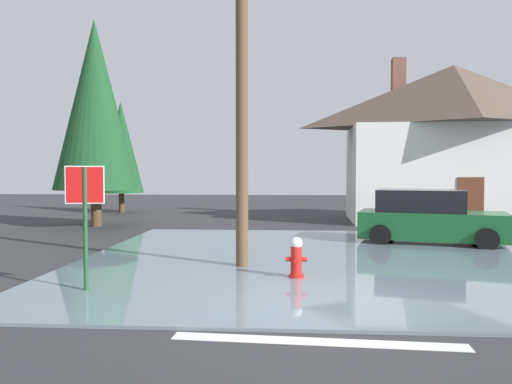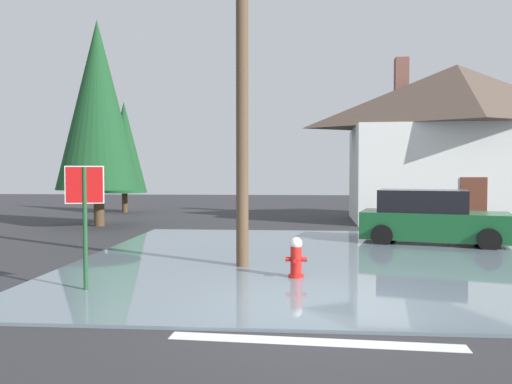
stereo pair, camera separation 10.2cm
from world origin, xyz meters
name	(u,v)px [view 1 (the left image)]	position (x,y,z in m)	size (l,w,h in m)	color
ground_plane	(314,311)	(0.00, 0.00, -0.05)	(80.00, 80.00, 0.10)	#2D2D30
flood_puddle	(353,259)	(1.19, 4.48, 0.03)	(13.41, 11.54, 0.05)	slate
lane_stop_bar	(317,341)	(-0.04, -1.63, 0.00)	(3.82, 0.30, 0.01)	silver
stop_sign_near	(85,203)	(-4.08, 0.72, 1.64)	(0.67, 0.19, 2.31)	#1E4C28
fire_hydrant	(296,259)	(-0.26, 2.08, 0.43)	(0.44, 0.38, 0.87)	red
utility_pole	(242,88)	(-1.47, 3.22, 4.09)	(1.60, 0.28, 7.84)	brown
house	(453,141)	(6.83, 14.60, 3.59)	(9.82, 5.89, 7.46)	silver
parked_car	(429,218)	(3.85, 7.44, 0.79)	(4.59, 2.89, 1.66)	#195B2D
pine_tree_tall_left	(121,147)	(-9.50, 18.45, 3.54)	(2.41, 2.41, 6.02)	#4C3823
pine_tree_mid_left	(95,105)	(-8.20, 11.62, 4.89)	(3.33, 3.33, 8.32)	#4C3823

